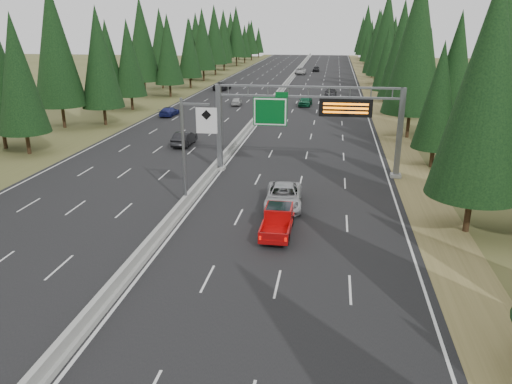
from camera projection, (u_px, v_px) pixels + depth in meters
The scene contains 19 objects.
road at pixel (274, 100), 88.50m from camera, with size 32.00×260.00×0.08m, color black.
shoulder_right at pixel (376, 102), 85.94m from camera, with size 3.60×260.00×0.06m, color olive.
shoulder_left at pixel (177, 98), 91.07m from camera, with size 3.60×260.00×0.06m, color #4E5226.
median_barrier at pixel (274, 98), 88.38m from camera, with size 0.70×260.00×0.85m.
sign_gantry at pixel (315, 117), 43.32m from camera, with size 16.75×0.98×7.80m.
hov_sign_pole at pixel (191, 146), 35.42m from camera, with size 2.80×0.50×8.00m.
tree_row_right at pixel (410, 48), 78.02m from camera, with size 12.01×242.83×18.87m.
tree_row_left at pixel (127, 49), 79.08m from camera, with size 11.87×244.27×18.95m.
silver_minivan at pixel (283, 196), 36.74m from camera, with size 2.65×5.74×1.60m, color #B5B6BA.
red_pickup at pixel (278, 218), 32.30m from camera, with size 1.81×5.06×1.65m.
car_ahead_green at pixel (305, 101), 81.61m from camera, with size 1.95×4.85×1.65m, color #145736.
car_ahead_dkred at pixel (342, 103), 79.57m from camera, with size 1.51×4.34×1.43m, color #560C10.
car_ahead_dkgrey at pixel (331, 93), 90.78m from camera, with size 2.18×5.36×1.55m, color black.
car_ahead_white at pixel (300, 71), 131.48m from camera, with size 2.72×5.90×1.64m, color #B2B2B2.
car_ahead_far at pixel (316, 69), 138.88m from camera, with size 1.75×4.35×1.48m, color black.
car_onc_near at pixel (184, 138), 55.21m from camera, with size 1.64×4.70×1.55m, color black.
car_onc_blue at pixel (169, 111), 72.68m from camera, with size 1.83×4.51×1.31m, color navy.
car_onc_white at pixel (237, 101), 82.12m from camera, with size 1.52×3.77×1.28m, color #B3B3B3.
car_onc_far at pixel (222, 86), 100.96m from camera, with size 2.58×5.59×1.55m, color black.
Camera 1 is at (10.41, -8.51, 13.03)m, focal length 35.00 mm.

